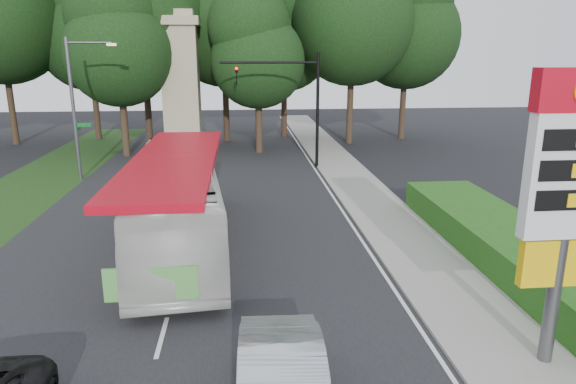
{
  "coord_description": "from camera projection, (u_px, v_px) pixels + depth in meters",
  "views": [
    {
      "loc": [
        2.16,
        -8.09,
        7.12
      ],
      "look_at": [
        3.84,
        10.03,
        2.2
      ],
      "focal_mm": 32.0,
      "sensor_mm": 36.0,
      "label": 1
    }
  ],
  "objects": [
    {
      "name": "road_surface",
      "position": [
        190.0,
        233.0,
        20.97
      ],
      "size": [
        14.0,
        80.0,
        0.02
      ],
      "primitive_type": "cube",
      "color": "black",
      "rests_on": "ground"
    },
    {
      "name": "sidewalk_right",
      "position": [
        393.0,
        226.0,
        21.72
      ],
      "size": [
        3.0,
        80.0,
        0.12
      ],
      "primitive_type": "cube",
      "color": "gray",
      "rests_on": "ground"
    },
    {
      "name": "grass_verge_left",
      "position": [
        11.0,
        199.0,
        25.89
      ],
      "size": [
        5.0,
        50.0,
        0.02
      ],
      "primitive_type": "cube",
      "color": "#193814",
      "rests_on": "ground"
    },
    {
      "name": "hedge",
      "position": [
        510.0,
        246.0,
        18.0
      ],
      "size": [
        3.0,
        14.0,
        1.2
      ],
      "primitive_type": "cube",
      "color": "#1F5115",
      "rests_on": "ground"
    },
    {
      "name": "gas_station_pylon",
      "position": [
        570.0,
        182.0,
        11.01
      ],
      "size": [
        2.1,
        0.45,
        6.85
      ],
      "color": "#59595E",
      "rests_on": "ground"
    },
    {
      "name": "traffic_signal_mast",
      "position": [
        297.0,
        94.0,
        31.79
      ],
      "size": [
        6.1,
        0.35,
        7.2
      ],
      "color": "black",
      "rests_on": "ground"
    },
    {
      "name": "streetlight_signs",
      "position": [
        77.0,
        103.0,
        28.81
      ],
      "size": [
        2.75,
        0.98,
        8.0
      ],
      "color": "#59595E",
      "rests_on": "ground"
    },
    {
      "name": "monument",
      "position": [
        181.0,
        83.0,
        36.77
      ],
      "size": [
        3.0,
        3.0,
        10.05
      ],
      "color": "tan",
      "rests_on": "ground"
    },
    {
      "name": "tree_west_near",
      "position": [
        87.0,
        17.0,
        41.5
      ],
      "size": [
        8.4,
        8.4,
        16.5
      ],
      "color": "#2D2116",
      "rests_on": "ground"
    },
    {
      "name": "tree_center_right",
      "position": [
        223.0,
        2.0,
        40.3
      ],
      "size": [
        9.24,
        9.24,
        18.15
      ],
      "color": "#2D2116",
      "rests_on": "ground"
    },
    {
      "name": "tree_east_near",
      "position": [
        284.0,
        22.0,
        43.01
      ],
      "size": [
        8.12,
        8.12,
        15.95
      ],
      "color": "#2D2116",
      "rests_on": "ground"
    },
    {
      "name": "tree_far_east",
      "position": [
        408.0,
        13.0,
        41.81
      ],
      "size": [
        8.68,
        8.68,
        17.05
      ],
      "color": "#2D2116",
      "rests_on": "ground"
    },
    {
      "name": "tree_monument_left",
      "position": [
        117.0,
        30.0,
        34.52
      ],
      "size": [
        7.28,
        7.28,
        14.3
      ],
      "color": "#2D2116",
      "rests_on": "ground"
    },
    {
      "name": "tree_monument_right",
      "position": [
        258.0,
        40.0,
        36.02
      ],
      "size": [
        6.72,
        6.72,
        13.2
      ],
      "color": "#2D2116",
      "rests_on": "ground"
    },
    {
      "name": "transit_bus",
      "position": [
        177.0,
        202.0,
        19.25
      ],
      "size": [
        4.14,
        12.66,
        3.46
      ],
      "primitive_type": "imported",
      "rotation": [
        0.0,
        0.0,
        0.1
      ],
      "color": "silver",
      "rests_on": "ground"
    }
  ]
}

